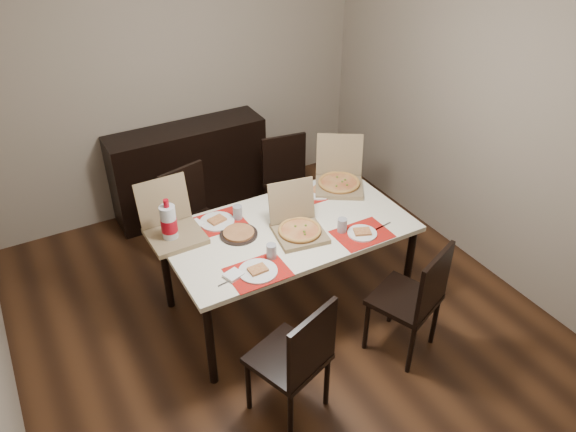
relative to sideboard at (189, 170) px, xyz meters
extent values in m
cube|color=#3F2413|center=(0.00, -1.78, -0.46)|extent=(3.80, 4.00, 0.02)
cube|color=gray|center=(0.00, 0.23, 0.85)|extent=(3.80, 0.02, 2.60)
cube|color=gray|center=(1.91, -1.78, 0.85)|extent=(0.02, 4.00, 2.60)
cube|color=black|center=(0.00, 0.00, 0.00)|extent=(1.50, 0.40, 0.90)
cube|color=#F1E9CA|center=(0.15, -1.71, 0.28)|extent=(1.80, 1.00, 0.04)
cylinder|color=black|center=(-0.69, -2.15, -0.10)|extent=(0.06, 0.06, 0.71)
cylinder|color=black|center=(0.99, -2.15, -0.10)|extent=(0.06, 0.06, 0.71)
cylinder|color=black|center=(-0.69, -1.27, -0.10)|extent=(0.06, 0.06, 0.71)
cylinder|color=black|center=(0.99, -1.27, -0.10)|extent=(0.06, 0.06, 0.71)
cube|color=black|center=(-0.34, -2.58, 0.00)|extent=(0.54, 0.54, 0.04)
cube|color=black|center=(-0.28, -2.76, 0.25)|extent=(0.41, 0.17, 0.46)
cylinder|color=black|center=(-0.45, -2.81, -0.24)|extent=(0.04, 0.04, 0.43)
cylinder|color=black|center=(-0.11, -2.69, -0.24)|extent=(0.04, 0.04, 0.43)
cylinder|color=black|center=(-0.57, -2.47, -0.24)|extent=(0.04, 0.04, 0.43)
cylinder|color=black|center=(-0.23, -2.35, -0.24)|extent=(0.04, 0.04, 0.43)
cube|color=black|center=(0.64, -2.51, 0.00)|extent=(0.55, 0.55, 0.04)
cube|color=black|center=(0.71, -2.68, 0.25)|extent=(0.40, 0.18, 0.46)
cylinder|color=black|center=(0.54, -2.74, -0.24)|extent=(0.04, 0.04, 0.43)
cylinder|color=black|center=(0.87, -2.61, -0.24)|extent=(0.04, 0.04, 0.43)
cylinder|color=black|center=(0.41, -2.41, -0.24)|extent=(0.04, 0.04, 0.43)
cylinder|color=black|center=(0.74, -2.27, -0.24)|extent=(0.04, 0.04, 0.43)
cube|color=black|center=(-0.28, -0.96, 0.00)|extent=(0.51, 0.51, 0.04)
cube|color=black|center=(-0.33, -0.78, 0.25)|extent=(0.41, 0.14, 0.46)
cylinder|color=black|center=(-0.15, -0.74, -0.24)|extent=(0.04, 0.04, 0.43)
cylinder|color=black|center=(-0.50, -0.83, -0.24)|extent=(0.04, 0.04, 0.43)
cylinder|color=black|center=(-0.06, -1.09, -0.24)|extent=(0.04, 0.04, 0.43)
cylinder|color=black|center=(-0.41, -1.18, -0.24)|extent=(0.04, 0.04, 0.43)
cube|color=black|center=(0.67, -0.85, 0.00)|extent=(0.48, 0.48, 0.04)
cube|color=black|center=(0.70, -0.66, 0.25)|extent=(0.42, 0.09, 0.46)
cylinder|color=black|center=(0.87, -0.70, -0.24)|extent=(0.04, 0.04, 0.43)
cylinder|color=black|center=(0.52, -0.65, -0.24)|extent=(0.04, 0.04, 0.43)
cylinder|color=black|center=(0.82, -1.06, -0.24)|extent=(0.04, 0.04, 0.43)
cylinder|color=black|center=(0.46, -1.00, -0.24)|extent=(0.04, 0.04, 0.43)
cube|color=#B9110C|center=(-0.28, -2.07, 0.30)|extent=(0.40, 0.30, 0.00)
cylinder|color=white|center=(-0.28, -2.07, 0.31)|extent=(0.26, 0.26, 0.01)
cube|color=tan|center=(-0.28, -2.07, 0.33)|extent=(0.12, 0.09, 0.02)
cylinder|color=#90929A|center=(-0.13, -1.97, 0.36)|extent=(0.07, 0.07, 0.11)
cube|color=#B2B2B7|center=(-0.47, -2.05, 0.30)|extent=(0.20, 0.04, 0.00)
cube|color=white|center=(-0.44, -2.03, 0.31)|extent=(0.13, 0.13, 0.02)
cube|color=#B9110C|center=(0.58, -2.05, 0.30)|extent=(0.40, 0.30, 0.00)
cylinder|color=white|center=(0.58, -2.05, 0.31)|extent=(0.21, 0.21, 0.01)
cube|color=tan|center=(0.58, -2.05, 0.33)|extent=(0.15, 0.13, 0.02)
cylinder|color=#90929A|center=(0.47, -1.95, 0.36)|extent=(0.07, 0.07, 0.11)
cube|color=#B2B2B7|center=(0.75, -2.05, 0.30)|extent=(0.20, 0.04, 0.00)
cube|color=#B9110C|center=(-0.28, -1.39, 0.30)|extent=(0.40, 0.30, 0.00)
cylinder|color=white|center=(-0.28, -1.39, 0.31)|extent=(0.26, 0.26, 0.01)
cube|color=tan|center=(-0.28, -1.39, 0.33)|extent=(0.14, 0.12, 0.02)
cylinder|color=#90929A|center=(-0.12, -1.42, 0.36)|extent=(0.07, 0.07, 0.11)
cube|color=#B2B2B7|center=(-0.47, -1.37, 0.30)|extent=(0.20, 0.04, 0.00)
cube|color=white|center=(-0.44, -1.35, 0.31)|extent=(0.13, 0.13, 0.02)
cube|color=#B9110C|center=(0.61, -1.38, 0.30)|extent=(0.40, 0.30, 0.00)
cylinder|color=white|center=(0.61, -1.38, 0.31)|extent=(0.29, 0.29, 0.01)
cube|color=tan|center=(0.61, -1.38, 0.33)|extent=(0.15, 0.14, 0.02)
cylinder|color=#90929A|center=(0.43, -1.44, 0.36)|extent=(0.07, 0.07, 0.11)
cube|color=#B2B2B7|center=(0.75, -1.40, 0.30)|extent=(0.20, 0.04, 0.00)
cube|color=white|center=(0.16, -1.82, 0.31)|extent=(0.16, 0.16, 0.02)
cube|color=olive|center=(0.17, -1.84, 0.32)|extent=(0.40, 0.40, 0.03)
cube|color=olive|center=(0.20, -1.67, 0.49)|extent=(0.36, 0.13, 0.31)
cylinder|color=tan|center=(0.17, -1.84, 0.34)|extent=(0.34, 0.34, 0.02)
cube|color=olive|center=(0.79, -1.42, 0.32)|extent=(0.53, 0.53, 0.04)
cube|color=olive|center=(0.90, -1.26, 0.51)|extent=(0.37, 0.28, 0.34)
cylinder|color=tan|center=(0.79, -1.42, 0.35)|extent=(0.45, 0.45, 0.02)
cube|color=olive|center=(-0.62, -1.43, 0.32)|extent=(0.39, 0.39, 0.04)
cube|color=olive|center=(-0.63, -1.24, 0.51)|extent=(0.38, 0.09, 0.34)
cylinder|color=black|center=(-0.21, -1.62, 0.31)|extent=(0.28, 0.28, 0.01)
cylinder|color=#B97A47|center=(-0.21, -1.62, 0.32)|extent=(0.23, 0.23, 0.02)
imported|color=white|center=(0.31, -1.56, 0.32)|extent=(0.17, 0.17, 0.03)
cylinder|color=silver|center=(-0.66, -1.45, 0.45)|extent=(0.11, 0.11, 0.29)
cylinder|color=#A60716|center=(-0.66, -1.45, 0.44)|extent=(0.12, 0.12, 0.10)
cylinder|color=#A60716|center=(-0.66, -1.45, 0.62)|extent=(0.04, 0.04, 0.06)
camera|label=1|loc=(-1.52, -4.68, 2.68)|focal=35.00mm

